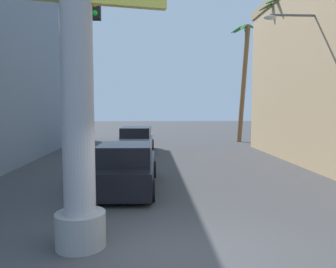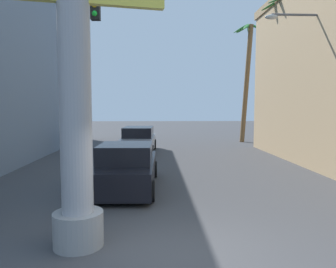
% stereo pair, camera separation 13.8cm
% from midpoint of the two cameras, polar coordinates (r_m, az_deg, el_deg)
% --- Properties ---
extents(ground_plane, '(91.52, 91.52, 0.00)m').
position_cam_midpoint_polar(ground_plane, '(16.09, -1.38, -5.20)').
color(ground_plane, '#424244').
extents(street_lamp, '(2.48, 0.28, 6.79)m').
position_cam_midpoint_polar(street_lamp, '(15.48, 22.91, 9.40)').
color(street_lamp, '#59595E').
rests_on(street_lamp, ground).
extents(car_lead, '(2.09, 4.83, 1.56)m').
position_cam_midpoint_polar(car_lead, '(11.31, -7.60, -5.93)').
color(car_lead, black).
rests_on(car_lead, ground).
extents(car_far, '(2.15, 4.76, 1.56)m').
position_cam_midpoint_polar(car_far, '(19.92, -5.74, -1.14)').
color(car_far, black).
rests_on(car_far, ground).
extents(palm_tree_far_right, '(2.50, 2.37, 9.17)m').
position_cam_midpoint_polar(palm_tree_far_right, '(26.44, 12.95, 10.48)').
color(palm_tree_far_right, brown).
rests_on(palm_tree_far_right, ground).
extents(palm_tree_mid_right, '(3.12, 3.12, 9.05)m').
position_cam_midpoint_polar(palm_tree_mid_right, '(20.30, 19.45, 12.73)').
color(palm_tree_mid_right, brown).
rests_on(palm_tree_mid_right, ground).
extents(pedestrian_far_left, '(0.46, 0.46, 1.62)m').
position_cam_midpoint_polar(pedestrian_far_left, '(20.50, -17.16, -0.58)').
color(pedestrian_far_left, gray).
rests_on(pedestrian_far_left, ground).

